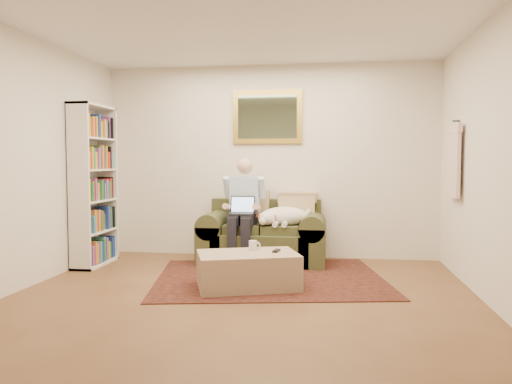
% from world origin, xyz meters
% --- Properties ---
extents(room_shell, '(4.51, 5.00, 2.61)m').
position_xyz_m(room_shell, '(0.00, 0.35, 1.30)').
color(room_shell, brown).
rests_on(room_shell, ground).
extents(rug, '(2.81, 2.42, 0.01)m').
position_xyz_m(rug, '(0.17, 1.20, 0.01)').
color(rug, black).
rests_on(rug, room_shell).
extents(sofa, '(1.59, 0.81, 0.96)m').
position_xyz_m(sofa, '(-0.02, 2.06, 0.27)').
color(sofa, '#444124').
rests_on(sofa, room_shell).
extents(seated_man, '(0.52, 0.75, 1.34)m').
position_xyz_m(seated_man, '(-0.26, 1.92, 0.67)').
color(seated_man, '#8CACD8').
rests_on(seated_man, sofa).
extents(laptop, '(0.31, 0.24, 0.22)m').
position_xyz_m(laptop, '(-0.26, 1.85, 0.70)').
color(laptop, black).
rests_on(laptop, seated_man).
extents(sleeping_dog, '(0.66, 0.41, 0.24)m').
position_xyz_m(sleeping_dog, '(0.26, 1.98, 0.61)').
color(sleeping_dog, white).
rests_on(sleeping_dog, sofa).
extents(ottoman, '(1.16, 0.93, 0.36)m').
position_xyz_m(ottoman, '(0.00, 0.73, 0.18)').
color(ottoman, tan).
rests_on(ottoman, room_shell).
extents(coffee_mug, '(0.08, 0.08, 0.10)m').
position_xyz_m(coffee_mug, '(0.03, 0.90, 0.41)').
color(coffee_mug, white).
rests_on(coffee_mug, ottoman).
extents(tv_remote, '(0.07, 0.16, 0.02)m').
position_xyz_m(tv_remote, '(0.28, 0.85, 0.37)').
color(tv_remote, black).
rests_on(tv_remote, ottoman).
extents(bookshelf, '(0.28, 0.80, 2.00)m').
position_xyz_m(bookshelf, '(-2.10, 1.60, 1.00)').
color(bookshelf, white).
rests_on(bookshelf, room_shell).
extents(wall_mirror, '(0.94, 0.04, 0.72)m').
position_xyz_m(wall_mirror, '(-0.02, 2.47, 1.90)').
color(wall_mirror, gold).
rests_on(wall_mirror, room_shell).
extents(hanging_shirt, '(0.06, 0.52, 0.90)m').
position_xyz_m(hanging_shirt, '(2.19, 1.60, 1.35)').
color(hanging_shirt, '#F5D7CB').
rests_on(hanging_shirt, room_shell).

